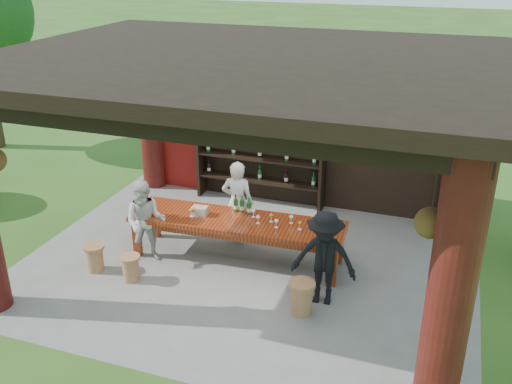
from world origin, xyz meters
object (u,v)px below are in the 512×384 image
(tasting_table, at_px, (237,226))
(guest_woman, at_px, (146,222))
(wine_shelf, at_px, (260,148))
(stool_far_left, at_px, (95,257))
(stool_near_left, at_px, (131,267))
(host, at_px, (238,203))
(stool_near_right, at_px, (302,297))
(napkin_basket, at_px, (200,211))
(guest_man, at_px, (324,258))

(tasting_table, relative_size, guest_woman, 2.57)
(wine_shelf, relative_size, stool_far_left, 5.82)
(stool_near_left, bearing_deg, wine_shelf, 74.99)
(wine_shelf, bearing_deg, stool_near_left, -105.01)
(wine_shelf, distance_m, host, 1.87)
(stool_near_right, distance_m, guest_woman, 2.98)
(wine_shelf, distance_m, napkin_basket, 2.44)
(wine_shelf, height_order, stool_near_right, wine_shelf)
(guest_man, bearing_deg, stool_near_left, -174.82)
(stool_near_right, relative_size, host, 0.33)
(tasting_table, height_order, guest_man, guest_man)
(wine_shelf, bearing_deg, guest_man, -56.47)
(napkin_basket, bearing_deg, guest_man, -17.43)
(stool_far_left, bearing_deg, tasting_table, 28.36)
(stool_near_right, xyz_separation_m, host, (-1.64, 1.71, 0.50))
(stool_near_right, relative_size, guest_man, 0.35)
(stool_near_right, relative_size, stool_far_left, 1.12)
(tasting_table, xyz_separation_m, stool_near_right, (1.44, -1.15, -0.36))
(host, xyz_separation_m, guest_woman, (-1.23, -1.07, -0.06))
(stool_near_left, distance_m, guest_man, 3.10)
(stool_near_left, bearing_deg, host, 56.34)
(host, height_order, guest_woman, host)
(tasting_table, xyz_separation_m, guest_woman, (-1.44, -0.51, 0.08))
(stool_near_left, height_order, stool_near_right, stool_near_right)
(guest_woman, bearing_deg, tasting_table, 2.34)
(tasting_table, distance_m, stool_near_left, 1.86)
(guest_man, xyz_separation_m, napkin_basket, (-2.32, 0.73, 0.08))
(wine_shelf, relative_size, guest_woman, 1.88)
(stool_near_left, distance_m, guest_woman, 0.84)
(stool_near_left, bearing_deg, stool_far_left, 174.61)
(stool_near_right, height_order, guest_woman, guest_woman)
(wine_shelf, relative_size, stool_near_right, 5.19)
(stool_near_left, height_order, guest_woman, guest_woman)
(stool_near_left, xyz_separation_m, guest_man, (3.03, 0.43, 0.51))
(wine_shelf, height_order, host, wine_shelf)
(stool_near_right, bearing_deg, guest_woman, 167.47)
(tasting_table, xyz_separation_m, stool_near_left, (-1.37, -1.19, -0.41))
(wine_shelf, bearing_deg, guest_woman, -109.54)
(stool_near_left, bearing_deg, guest_man, 8.12)
(wine_shelf, height_order, stool_far_left, wine_shelf)
(stool_near_right, distance_m, stool_far_left, 3.52)
(wine_shelf, distance_m, stool_near_right, 4.08)
(tasting_table, relative_size, napkin_basket, 14.09)
(stool_near_left, xyz_separation_m, napkin_basket, (0.71, 1.16, 0.59))
(guest_woman, bearing_deg, guest_man, -21.80)
(guest_man, bearing_deg, tasting_table, 152.49)
(stool_near_right, bearing_deg, host, 133.83)
(tasting_table, height_order, stool_near_right, tasting_table)
(wine_shelf, bearing_deg, stool_near_right, -62.25)
(wine_shelf, height_order, tasting_table, wine_shelf)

